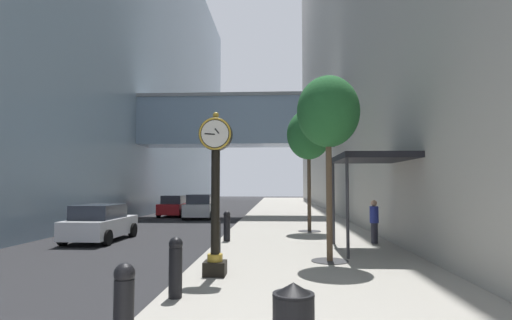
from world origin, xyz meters
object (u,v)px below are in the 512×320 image
car_white_near (100,223)px  car_silver_far (201,207)px  bollard_fifth (227,225)px  pedestrian_walking (374,220)px  street_tree_mid_near (309,135)px  car_red_mid (175,206)px  street_clock (215,185)px  bollard_fourth (217,233)px  street_tree_near (328,113)px  bollard_nearest (124,307)px  bollard_second (176,266)px

car_white_near → car_silver_far: bearing=80.1°
bollard_fifth → pedestrian_walking: size_ratio=0.72×
car_white_near → street_tree_mid_near: bearing=17.8°
car_red_mid → car_silver_far: 3.09m
street_tree_mid_near → car_red_mid: street_tree_mid_near is taller
street_clock → street_tree_mid_near: bearing=72.5°
bollard_fourth → pedestrian_walking: 6.29m
street_clock → street_tree_mid_near: 10.65m
street_tree_near → car_red_mid: street_tree_near is taller
pedestrian_walking → bollard_fourth: bearing=-157.2°
bollard_nearest → pedestrian_walking: size_ratio=0.72×
pedestrian_walking → car_silver_far: 16.02m
car_white_near → car_silver_far: size_ratio=0.91×
bollard_second → street_tree_near: bearing=48.9°
bollard_fourth → car_red_mid: (-5.84, 17.47, 0.01)m
bollard_nearest → car_silver_far: 24.05m
street_tree_mid_near → street_clock: bearing=-107.5°
street_tree_near → car_red_mid: bearing=116.6°
bollard_nearest → street_tree_mid_near: size_ratio=0.20×
bollard_second → bollard_fifth: same height
car_red_mid → bollard_second: bearing=-75.7°
car_silver_far → street_tree_mid_near: bearing=-52.3°
bollard_fifth → car_white_near: bearing=172.7°
car_silver_far → bollard_second: bearing=-80.7°
street_tree_near → car_white_near: 11.04m
bollard_fourth → street_tree_mid_near: (3.59, 6.42, 4.08)m
bollard_fifth → car_white_near: size_ratio=0.30×
bollard_nearest → car_red_mid: (-5.84, 25.75, 0.01)m
street_tree_near → street_tree_mid_near: (-0.00, 7.82, 0.28)m
street_tree_near → car_white_near: (-9.14, 4.87, -3.80)m
car_white_near → bollard_second: bearing=-58.3°
street_clock → car_red_mid: (-6.32, 20.94, -1.61)m
pedestrian_walking → street_clock: bearing=-132.0°
street_tree_near → car_silver_far: (-7.03, 16.92, -3.73)m
bollard_second → bollard_fifth: (0.00, 8.28, 0.00)m
street_tree_near → street_tree_mid_near: size_ratio=0.93×
bollard_nearest → car_white_near: car_white_near is taller
bollard_fifth → bollard_fourth: bearing=-90.0°
bollard_second → car_red_mid: 23.72m
bollard_second → street_tree_mid_near: street_tree_mid_near is taller
bollard_fifth → street_tree_mid_near: size_ratio=0.20×
bollard_second → bollard_fourth: (0.00, 5.52, 0.00)m
street_tree_mid_near → pedestrian_walking: 5.95m
bollard_second → bollard_fourth: 5.52m
car_white_near → car_red_mid: 14.00m
bollard_second → car_silver_far: 21.32m
car_red_mid → street_tree_near: bearing=-63.4°
street_clock → bollard_second: bearing=-103.2°
bollard_nearest → car_silver_far: (-3.44, 23.80, 0.06)m
street_tree_near → car_white_near: street_tree_near is taller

